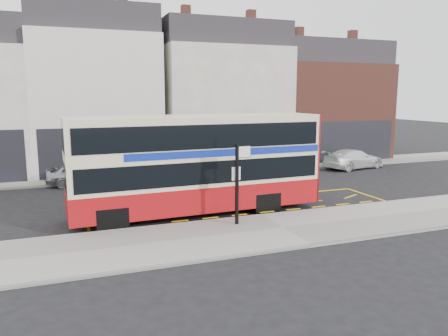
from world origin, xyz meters
name	(u,v)px	position (x,y,z in m)	size (l,w,h in m)	color
ground	(258,216)	(0.00, 0.00, 0.00)	(120.00, 120.00, 0.00)	black
pavement	(283,229)	(0.00, -2.30, 0.07)	(40.00, 4.00, 0.15)	gray
kerb	(261,216)	(0.00, -0.38, 0.07)	(40.00, 0.15, 0.15)	gray
far_pavement	(188,172)	(0.00, 11.00, 0.07)	(50.00, 3.00, 0.15)	gray
road_markings	(243,207)	(0.00, 1.60, 0.01)	(14.00, 3.40, 0.01)	yellow
terrace_left	(95,92)	(-5.50, 14.99, 5.32)	(8.00, 8.01, 11.80)	silver
terrace_green_shop	(218,96)	(3.50, 14.99, 5.07)	(9.00, 8.01, 11.30)	silver
terrace_right	(319,102)	(12.50, 14.99, 4.57)	(9.00, 8.01, 10.30)	brown
double_decker_bus	(198,163)	(-2.34, 1.11, 2.27)	(10.88, 2.87, 4.31)	beige
bus_stop_post	(238,177)	(-1.44, -1.26, 2.04)	(0.79, 0.16, 3.17)	black
car_silver	(86,174)	(-6.61, 9.11, 0.72)	(1.70, 4.24, 1.44)	#9A999D
car_grey	(173,172)	(-1.71, 8.42, 0.64)	(1.35, 3.86, 1.27)	#46474F
car_white	(354,159)	(11.48, 8.76, 0.68)	(1.91, 4.71, 1.37)	white
street_tree_right	(238,122)	(3.89, 11.75, 3.26)	(2.22, 2.22, 4.79)	black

